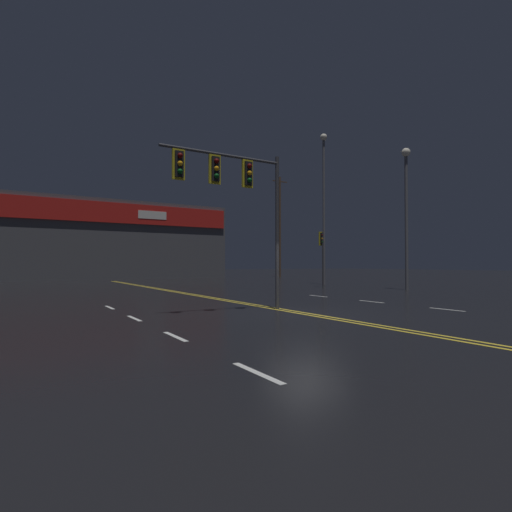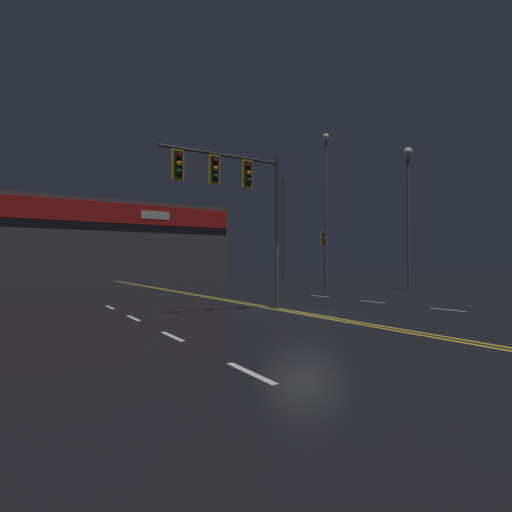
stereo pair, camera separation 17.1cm
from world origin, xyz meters
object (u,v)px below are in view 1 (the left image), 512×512
traffic_signal_corner_northeast (322,246)px  traffic_signal_median (231,184)px  streetlight_median_approach (406,199)px  streetlight_near_left (324,192)px

traffic_signal_corner_northeast → traffic_signal_median: bearing=-142.2°
traffic_signal_corner_northeast → streetlight_median_approach: streetlight_median_approach is taller
traffic_signal_corner_northeast → streetlight_near_left: (2.64, 2.80, 4.65)m
traffic_signal_median → traffic_signal_corner_northeast: traffic_signal_median is taller
streetlight_near_left → streetlight_median_approach: bearing=-89.9°
traffic_signal_median → traffic_signal_corner_northeast: bearing=37.8°
traffic_signal_median → streetlight_near_left: size_ratio=0.46×
traffic_signal_median → streetlight_median_approach: 15.95m
streetlight_near_left → streetlight_median_approach: streetlight_near_left is taller
streetlight_near_left → traffic_signal_corner_northeast: bearing=-133.3°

